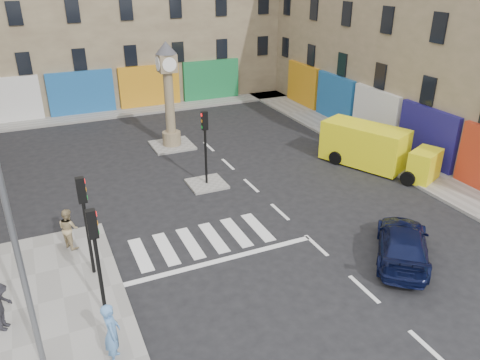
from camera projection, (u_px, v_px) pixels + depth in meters
ground at (331, 259)px, 17.67m from camera, size 120.00×120.00×0.00m
sidewalk_right at (356, 141)px, 29.14m from camera, size 2.60×30.00×0.15m
sidewalk_far at (114, 113)px, 34.50m from camera, size 32.00×2.40×0.15m
island_near at (207, 184)px, 23.51m from camera, size 1.80×1.80×0.12m
island_far at (172, 145)px, 28.47m from camera, size 2.40×2.40×0.12m
building_right at (456, 2)px, 28.14m from camera, size 10.00×30.00×16.00m
traffic_light_left_near at (96, 247)px, 13.64m from camera, size 0.28×0.22×3.70m
traffic_light_left_far at (85, 211)px, 15.62m from camera, size 0.28×0.22×3.70m
traffic_light_island at (205, 136)px, 22.44m from camera, size 0.28×0.22×3.70m
lamp_post at (9, 217)px, 10.86m from camera, size 0.50×0.25×8.30m
clock_pillar at (168, 89)px, 27.00m from camera, size 1.20×1.20×6.10m
navy_sedan at (403, 244)px, 17.43m from camera, size 4.26×4.58×1.29m
yellow_van at (374, 148)px, 25.08m from camera, size 4.21×6.40×2.25m
pedestrian_blue at (112, 333)px, 12.61m from camera, size 0.51×0.73×1.89m
pedestrian_tan at (69, 228)px, 17.84m from camera, size 0.92×0.98×1.62m
pedestrian_dark at (0, 307)px, 13.77m from camera, size 0.99×1.20×1.61m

